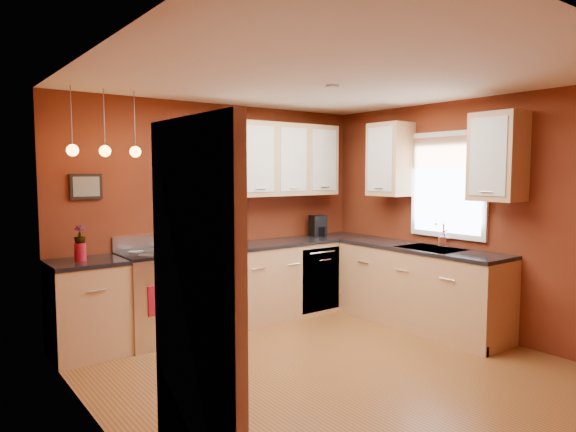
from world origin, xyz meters
TOP-DOWN VIEW (x-y plane):
  - floor at (0.00, 0.00)m, footprint 4.20×4.20m
  - ceiling at (0.00, 0.00)m, footprint 4.00×4.20m
  - wall_back at (0.00, 2.10)m, footprint 4.00×0.02m
  - wall_left at (-2.00, 0.00)m, footprint 0.02×4.20m
  - wall_right at (2.00, 0.00)m, footprint 0.02×4.20m
  - base_cabinets_back_left at (-1.65, 1.80)m, footprint 0.70×0.60m
  - base_cabinets_back_right at (0.73, 1.80)m, footprint 2.54×0.60m
  - base_cabinets_right at (1.70, 0.45)m, footprint 0.60×2.10m
  - counter_back_left at (-1.65, 1.80)m, footprint 0.70×0.62m
  - counter_back_right at (0.73, 1.80)m, footprint 2.54×0.62m
  - counter_right at (1.70, 0.45)m, footprint 0.62×2.10m
  - gas_range at (-0.92, 1.80)m, footprint 0.76×0.64m
  - dishwasher_front at (1.10, 1.51)m, footprint 0.60×0.02m
  - sink at (1.70, 0.30)m, footprint 0.50×0.70m
  - window at (1.97, 0.30)m, footprint 0.06×1.02m
  - door_left_wall at (-1.97, -1.20)m, footprint 0.12×0.82m
  - upper_cabinets_back at (0.60, 1.93)m, footprint 2.00×0.35m
  - upper_cabinets_right at (1.82, 0.32)m, footprint 0.35×1.95m
  - wall_picture at (-1.55, 2.08)m, footprint 0.32×0.03m
  - pendant_lights at (-1.45, 1.75)m, footprint 0.71×0.11m
  - red_canister at (-0.45, 1.84)m, footprint 0.14×0.14m
  - red_vase at (-1.70, 1.81)m, footprint 0.11×0.11m
  - flowers at (-1.70, 1.81)m, footprint 0.14×0.14m
  - coffee_maker at (1.37, 1.89)m, footprint 0.22×0.21m
  - soap_pump at (1.75, 0.17)m, footprint 0.11×0.11m
  - dish_towel at (-1.05, 1.47)m, footprint 0.22×0.02m

SIDE VIEW (x-z plane):
  - floor at x=0.00m, z-range 0.00..0.00m
  - base_cabinets_back_left at x=-1.65m, z-range 0.00..0.90m
  - base_cabinets_back_right at x=0.73m, z-range 0.00..0.90m
  - base_cabinets_right at x=1.70m, z-range 0.00..0.90m
  - dishwasher_front at x=1.10m, z-range 0.05..0.85m
  - gas_range at x=-0.92m, z-range -0.07..1.04m
  - dish_towel at x=-1.05m, z-range 0.37..0.67m
  - sink at x=1.70m, z-range 0.75..1.08m
  - counter_back_left at x=-1.65m, z-range 0.90..0.94m
  - counter_back_right at x=0.73m, z-range 0.90..0.94m
  - counter_right at x=1.70m, z-range 0.90..0.94m
  - door_left_wall at x=-1.97m, z-range 0.00..2.05m
  - red_vase at x=-1.70m, z-range 0.94..1.11m
  - soap_pump at x=1.75m, z-range 0.94..1.15m
  - red_canister at x=-0.45m, z-range 0.94..1.16m
  - coffee_maker at x=1.37m, z-range 0.93..1.21m
  - flowers at x=-1.70m, z-range 1.09..1.29m
  - wall_back at x=0.00m, z-range 0.00..2.60m
  - wall_left at x=-2.00m, z-range 0.00..2.60m
  - wall_right at x=2.00m, z-range 0.00..2.60m
  - wall_picture at x=-1.55m, z-range 1.52..1.78m
  - window at x=1.97m, z-range 1.08..2.30m
  - upper_cabinets_back at x=0.60m, z-range 1.50..2.40m
  - upper_cabinets_right at x=1.82m, z-range 1.50..2.40m
  - pendant_lights at x=-1.45m, z-range 1.68..2.34m
  - ceiling at x=0.00m, z-range 2.59..2.61m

